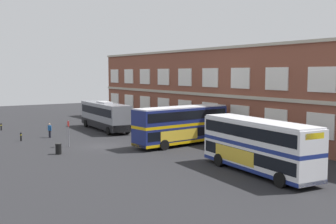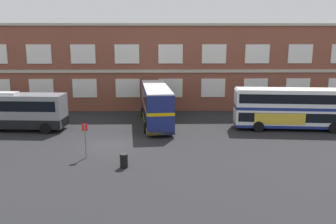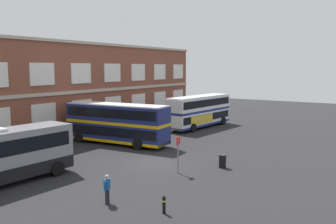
# 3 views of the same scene
# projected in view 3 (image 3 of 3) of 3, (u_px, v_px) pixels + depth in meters

# --- Properties ---
(ground_plane) EXTENTS (120.00, 120.00, 0.00)m
(ground_plane) POSITION_uv_depth(u_px,v_px,m) (133.00, 160.00, 30.05)
(ground_plane) COLOR #232326
(brick_terminal_building) EXTENTS (57.73, 8.19, 10.64)m
(brick_terminal_building) POSITION_uv_depth(u_px,v_px,m) (19.00, 91.00, 38.41)
(brick_terminal_building) COLOR brown
(brick_terminal_building) RESTS_ON ground
(double_decker_near) EXTENTS (3.63, 11.19, 4.07)m
(double_decker_near) POSITION_uv_depth(u_px,v_px,m) (117.00, 123.00, 35.94)
(double_decker_near) COLOR navy
(double_decker_near) RESTS_ON ground
(double_decker_middle) EXTENTS (11.19, 3.63, 4.07)m
(double_decker_middle) POSITION_uv_depth(u_px,v_px,m) (200.00, 111.00, 45.87)
(double_decker_middle) COLOR silver
(double_decker_middle) RESTS_ON ground
(waiting_passenger) EXTENTS (0.63, 0.35, 1.70)m
(waiting_passenger) POSITION_uv_depth(u_px,v_px,m) (107.00, 188.00, 20.20)
(waiting_passenger) COLOR black
(waiting_passenger) RESTS_ON ground
(bus_stand_flag) EXTENTS (0.44, 0.10, 2.70)m
(bus_stand_flag) POSITION_uv_depth(u_px,v_px,m) (178.00, 151.00, 25.98)
(bus_stand_flag) COLOR slate
(bus_stand_flag) RESTS_ON ground
(station_litter_bin) EXTENTS (0.60, 0.60, 1.03)m
(station_litter_bin) POSITION_uv_depth(u_px,v_px,m) (222.00, 161.00, 27.56)
(station_litter_bin) COLOR black
(station_litter_bin) RESTS_ON ground
(safety_bollard_east) EXTENTS (0.19, 0.19, 0.95)m
(safety_bollard_east) POSITION_uv_depth(u_px,v_px,m) (164.00, 204.00, 18.91)
(safety_bollard_east) COLOR black
(safety_bollard_east) RESTS_ON ground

